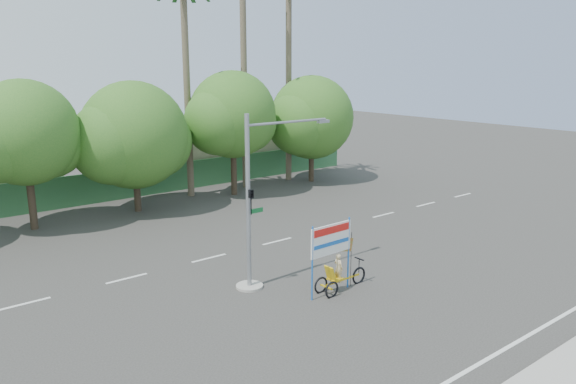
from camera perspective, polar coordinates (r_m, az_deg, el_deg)
ground at (r=21.79m, az=7.78°, el=-11.15°), size 120.00×120.00×0.00m
fence at (r=38.75m, az=-15.82°, el=0.86°), size 38.00×0.08×2.00m
building_right at (r=46.07m, az=-8.94°, el=4.11°), size 14.00×8.00×3.60m
tree_left at (r=32.64m, az=-25.25°, el=5.11°), size 6.66×5.60×8.07m
tree_center at (r=34.59m, az=-15.48°, el=5.28°), size 7.62×6.40×7.85m
tree_right at (r=37.80m, az=-5.71°, el=7.51°), size 6.90×5.80×8.36m
tree_far_right at (r=42.06m, az=2.37°, el=7.32°), size 7.38×6.20×7.94m
palm_tall at (r=40.03m, az=-4.56°, el=15.33°), size 3.73×3.79×17.45m
palm_mid at (r=42.39m, az=0.07°, el=13.81°), size 3.73×3.79×15.45m
palm_short at (r=37.64m, az=-10.33°, el=12.86°), size 3.73×3.79×14.45m
traffic_signal at (r=22.27m, az=-3.38°, el=-2.52°), size 4.72×1.10×7.00m
trike_billboard at (r=22.27m, az=4.89°, el=-7.19°), size 3.04×0.71×2.98m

